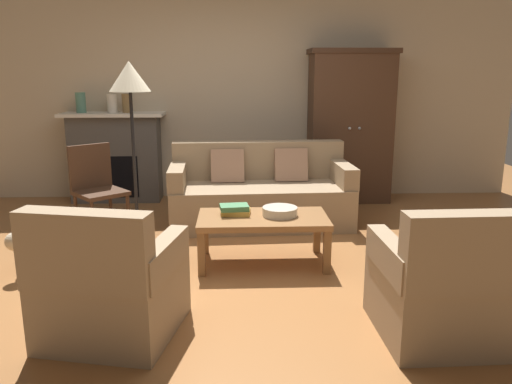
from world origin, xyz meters
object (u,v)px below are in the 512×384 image
fireplace (116,156)px  fruit_bowl (280,211)px  mantel_vase_jade (81,103)px  mantel_vase_cream (112,103)px  mantel_vase_bronze (127,103)px  couch (260,195)px  side_chair_wooden (96,184)px  armchair_near_right (445,290)px  floor_lamp (130,88)px  armoire (350,126)px  dog (33,241)px  book_stack (235,210)px  armchair_near_left (110,289)px  coffee_table (263,222)px

fireplace → fruit_bowl: fireplace is taller
fireplace → mantel_vase_jade: size_ratio=5.12×
mantel_vase_cream → mantel_vase_bronze: size_ratio=0.99×
couch → side_chair_wooden: 1.71m
couch → armchair_near_right: 2.71m
floor_lamp → mantel_vase_cream: bearing=107.9°
armoire → couch: size_ratio=0.97×
armoire → dog: (-3.13, -2.26, -0.70)m
book_stack → mantel_vase_cream: 2.78m
armchair_near_left → dog: bearing=128.3°
armchair_near_right → dog: bearing=157.1°
book_stack → armchair_near_right: armchair_near_right is taller
couch → book_stack: couch is taller
armoire → fruit_bowl: 2.48m
armchair_near_right → coffee_table: bearing=128.7°
couch → mantel_vase_cream: bearing=149.2°
floor_lamp → armchair_near_right: bearing=-38.2°
couch → coffee_table: bearing=-91.9°
fireplace → armoire: bearing=-1.5°
book_stack → mantel_vase_bronze: size_ratio=1.18×
fruit_bowl → dog: bearing=-177.9°
mantel_vase_jade → mantel_vase_bronze: mantel_vase_jade is taller
fireplace → armoire: size_ratio=0.67×
fireplace → armchair_near_right: (2.79, -3.59, -0.25)m
fireplace → mantel_vase_bronze: (0.18, -0.02, 0.67)m
couch → armchair_near_right: bearing=-68.2°
armoire → armchair_near_left: size_ratio=2.07×
mantel_vase_bronze → dog: (-0.36, -2.32, -0.99)m
armchair_near_left → floor_lamp: 1.99m
armchair_near_right → floor_lamp: bearing=141.8°
armchair_near_left → couch: bearing=66.4°
armoire → mantel_vase_jade: armoire is taller
armoire → mantel_vase_jade: size_ratio=7.66×
mantel_vase_bronze → fruit_bowl: bearing=-52.8°
coffee_table → book_stack: size_ratio=4.05×
coffee_table → mantel_vase_bronze: mantel_vase_bronze is taller
couch → fireplace: bearing=148.8°
couch → book_stack: bearing=-103.5°
armoire → fireplace: bearing=178.5°
armoire → armchair_near_right: 3.57m
fireplace → armchair_near_right: 4.55m
book_stack → mantel_vase_jade: size_ratio=1.10×
armoire → mantel_vase_jade: bearing=179.0°
mantel_vase_bronze → armchair_near_left: mantel_vase_bronze is taller
fruit_bowl → mantel_vase_bronze: mantel_vase_bronze is taller
couch → mantel_vase_bronze: mantel_vase_bronze is taller
mantel_vase_cream → armchair_near_left: mantel_vase_cream is taller
side_chair_wooden → floor_lamp: 1.21m
fruit_bowl → dog: size_ratio=0.54×
fireplace → floor_lamp: (0.60, -1.87, 0.91)m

